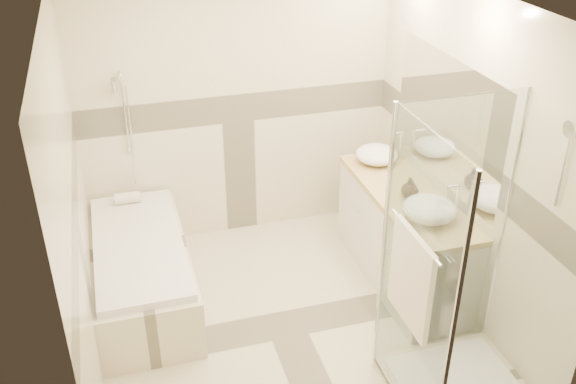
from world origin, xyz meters
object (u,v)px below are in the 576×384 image
object	(u,v)px
shower_enclosure	(447,336)
vessel_sink_near	(377,154)
amenity_bottle_b	(410,188)
bathtub	(141,268)
amenity_bottle_a	(412,191)
vanity	(403,237)
vessel_sink_far	(430,209)

from	to	relation	value
shower_enclosure	vessel_sink_near	world-z (taller)	shower_enclosure
vessel_sink_near	amenity_bottle_b	bearing A→B (deg)	-90.00
bathtub	vessel_sink_near	world-z (taller)	vessel_sink_near
shower_enclosure	amenity_bottle_a	world-z (taller)	shower_enclosure
bathtub	vessel_sink_near	distance (m)	2.23
bathtub	vessel_sink_near	xyz separation A→B (m)	(2.13, 0.25, 0.62)
shower_enclosure	amenity_bottle_b	distance (m)	1.32
vanity	shower_enclosure	xyz separation A→B (m)	(-0.29, -1.27, 0.08)
vessel_sink_far	amenity_bottle_b	bearing A→B (deg)	90.00
shower_enclosure	vessel_sink_near	bearing A→B (deg)	81.69
bathtub	shower_enclosure	distance (m)	2.47
vanity	vessel_sink_far	distance (m)	0.64
amenity_bottle_a	amenity_bottle_b	world-z (taller)	amenity_bottle_b
vessel_sink_far	amenity_bottle_a	xyz separation A→B (m)	(0.00, 0.29, -0.00)
bathtub	vanity	distance (m)	2.18
shower_enclosure	amenity_bottle_a	bearing A→B (deg)	76.79
vessel_sink_near	vessel_sink_far	bearing A→B (deg)	-90.00
vessel_sink_far	bathtub	bearing A→B (deg)	160.64
bathtub	amenity_bottle_a	distance (m)	2.27
amenity_bottle_a	vessel_sink_far	bearing A→B (deg)	-90.00
vessel_sink_far	vanity	bearing A→B (deg)	87.13
bathtub	amenity_bottle_a	bearing A→B (deg)	-12.14
vessel_sink_near	amenity_bottle_a	bearing A→B (deg)	-90.00
vanity	amenity_bottle_a	xyz separation A→B (m)	(-0.02, -0.11, 0.50)
vessel_sink_far	amenity_bottle_b	distance (m)	0.34
amenity_bottle_a	amenity_bottle_b	xyz separation A→B (m)	(0.00, 0.05, 0.01)
vanity	amenity_bottle_b	size ratio (longest dim) A/B	9.46
bathtub	shower_enclosure	xyz separation A→B (m)	(1.86, -1.62, 0.20)
vessel_sink_near	amenity_bottle_a	world-z (taller)	amenity_bottle_a
vessel_sink_far	amenity_bottle_a	distance (m)	0.29
bathtub	amenity_bottle_a	size ratio (longest dim) A/B	10.71
bathtub	vanity	xyz separation A→B (m)	(2.15, -0.35, 0.12)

